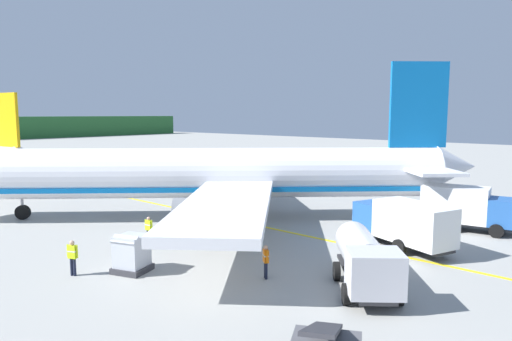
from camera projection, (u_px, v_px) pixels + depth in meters
name	position (u px, v px, depth m)	size (l,w,h in m)	color
airliner_foreground	(211.00, 174.00, 35.00)	(31.72, 32.62, 11.90)	white
service_truck_fuel	(403.00, 222.00, 27.14)	(4.24, 6.74, 2.85)	#2659A5
service_truck_baggage	(365.00, 259.00, 20.83)	(6.04, 5.46, 2.40)	silver
service_truck_pushback	(467.00, 207.00, 31.41)	(3.17, 6.31, 3.00)	#2659A5
cargo_container_near	(132.00, 254.00, 23.16)	(2.05, 2.05, 2.00)	#333338
crew_marshaller	(266.00, 259.00, 22.21)	(0.45, 0.52, 1.67)	#191E33
crew_loader_left	(73.00, 255.00, 22.59)	(0.40, 0.58, 1.79)	#191E33
crew_loader_right	(149.00, 228.00, 28.38)	(0.30, 0.62, 1.66)	#191E33
apron_guide_line	(260.00, 226.00, 32.76)	(0.30, 60.00, 0.01)	yellow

